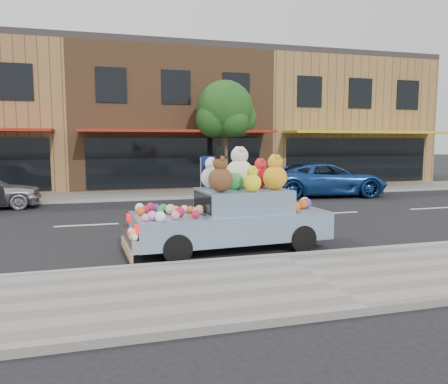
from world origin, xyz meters
name	(u,v)px	position (x,y,z in m)	size (l,w,h in m)	color
ground	(220,219)	(0.00, 0.00, 0.00)	(120.00, 120.00, 0.00)	black
near_sidewalk	(317,279)	(0.00, -6.50, 0.06)	(60.00, 3.00, 0.12)	gray
far_sidewalk	(183,193)	(0.00, 6.50, 0.06)	(60.00, 3.00, 0.12)	gray
near_kerb	(283,257)	(0.00, -5.00, 0.07)	(60.00, 0.12, 0.13)	gray
far_kerb	(189,197)	(0.00, 5.00, 0.07)	(60.00, 0.12, 0.13)	gray
storefront_mid	(165,120)	(0.00, 11.97, 3.64)	(10.00, 9.80, 7.30)	brown
storefront_right	(324,122)	(10.00, 11.97, 3.64)	(10.00, 9.80, 7.30)	olive
street_tree	(225,114)	(2.03, 6.55, 3.69)	(3.00, 2.70, 5.22)	#38281C
car_blue	(325,179)	(6.06, 4.34, 0.75)	(2.48, 5.37, 1.49)	navy
art_car	(232,212)	(-0.72, -3.80, 0.83)	(4.58, 2.00, 2.31)	black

